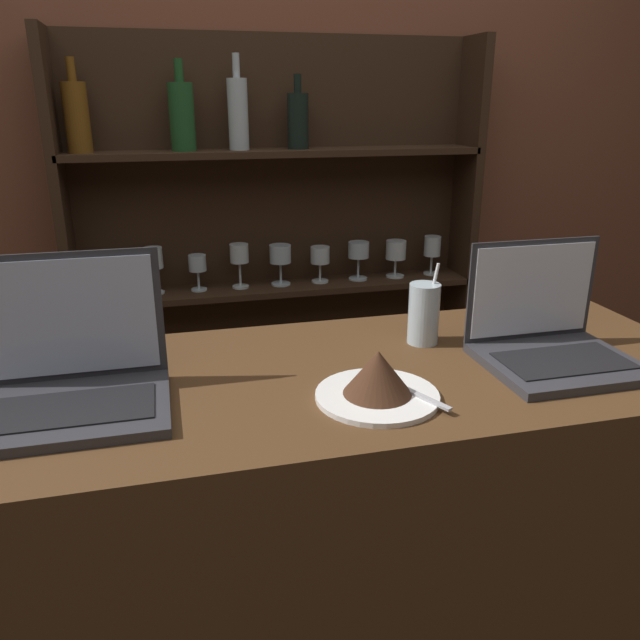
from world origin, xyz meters
name	(u,v)px	position (x,y,z in m)	size (l,w,h in m)	color
bar_counter	(320,593)	(0.00, 0.30, 0.53)	(1.61, 0.59, 1.07)	#4C3019
back_wall	(243,170)	(0.00, 1.34, 1.35)	(7.00, 0.06, 2.70)	brown
back_shelf	(276,294)	(0.08, 1.26, 0.94)	(1.34, 0.18, 1.77)	#332114
laptop_near	(66,375)	(-0.45, 0.28, 1.13)	(0.34, 0.24, 0.25)	#333338
laptop_far	(550,337)	(0.47, 0.25, 1.12)	(0.29, 0.25, 0.23)	#333338
cake_plate	(378,379)	(0.07, 0.17, 1.11)	(0.22, 0.22, 0.09)	white
water_glass	(424,314)	(0.26, 0.40, 1.14)	(0.07, 0.07, 0.18)	silver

